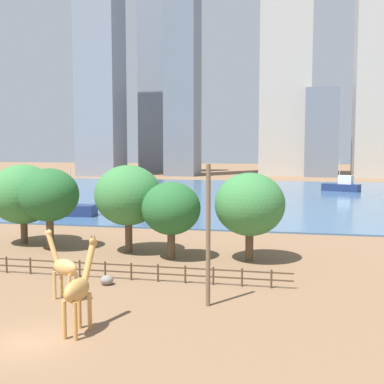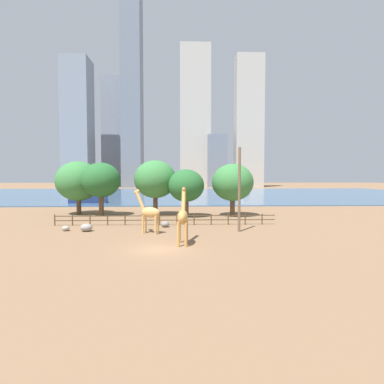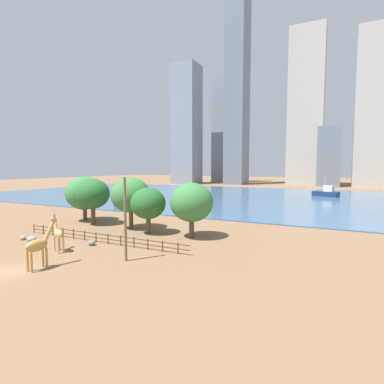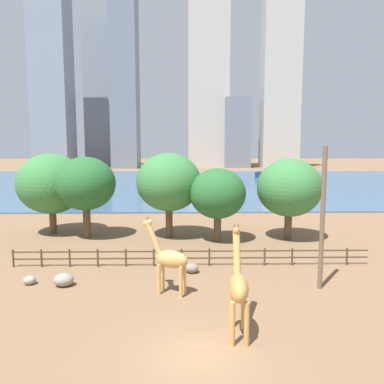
{
  "view_description": "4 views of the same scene",
  "coord_description": "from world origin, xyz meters",
  "px_view_note": "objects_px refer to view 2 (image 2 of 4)",
  "views": [
    {
      "loc": [
        12.74,
        -21.11,
        9.71
      ],
      "look_at": [
        0.36,
        38.65,
        4.13
      ],
      "focal_mm": 45.0,
      "sensor_mm": 36.0,
      "label": 1
    },
    {
      "loc": [
        1.79,
        -23.35,
        5.68
      ],
      "look_at": [
        3.57,
        25.04,
        3.27
      ],
      "focal_mm": 28.0,
      "sensor_mm": 36.0,
      "label": 2
    },
    {
      "loc": [
        27.58,
        -16.9,
        9.82
      ],
      "look_at": [
        3.59,
        31.58,
        5.25
      ],
      "focal_mm": 28.0,
      "sensor_mm": 36.0,
      "label": 3
    },
    {
      "loc": [
        -0.53,
        -14.68,
        8.66
      ],
      "look_at": [
        0.27,
        24.09,
        4.04
      ],
      "focal_mm": 35.0,
      "sensor_mm": 36.0,
      "label": 4
    }
  ],
  "objects_px": {
    "tree_left_large": "(233,183)",
    "boat_ferry": "(87,197)",
    "boulder_near_fence": "(165,224)",
    "boat_sailboat": "(239,188)",
    "giraffe_companion": "(149,212)",
    "tree_right_small": "(186,186)",
    "tree_center_broad": "(101,180)",
    "utility_pole": "(239,190)",
    "tree_right_tall": "(155,179)",
    "tree_left_small": "(78,181)",
    "boulder_by_pole": "(86,227)",
    "giraffe_tall": "(183,217)",
    "boulder_small": "(66,228)"
  },
  "relations": [
    {
      "from": "giraffe_tall",
      "to": "tree_left_large",
      "type": "xyz_separation_m",
      "value": [
        7.36,
        18.14,
        2.54
      ]
    },
    {
      "from": "utility_pole",
      "to": "boat_sailboat",
      "type": "height_order",
      "value": "utility_pole"
    },
    {
      "from": "boulder_small",
      "to": "tree_left_small",
      "type": "xyz_separation_m",
      "value": [
        -3.43,
        14.32,
        4.78
      ]
    },
    {
      "from": "boulder_near_fence",
      "to": "boat_ferry",
      "type": "relative_size",
      "value": 0.12
    },
    {
      "from": "boulder_near_fence",
      "to": "boat_ferry",
      "type": "height_order",
      "value": "boat_ferry"
    },
    {
      "from": "utility_pole",
      "to": "tree_left_large",
      "type": "distance_m",
      "value": 12.58
    },
    {
      "from": "boulder_by_pole",
      "to": "tree_center_broad",
      "type": "bearing_deg",
      "value": 97.96
    },
    {
      "from": "boulder_by_pole",
      "to": "tree_right_small",
      "type": "distance_m",
      "value": 15.9
    },
    {
      "from": "tree_right_small",
      "to": "boat_ferry",
      "type": "xyz_separation_m",
      "value": [
        -20.77,
        22.08,
        -3.1
      ]
    },
    {
      "from": "boulder_by_pole",
      "to": "boulder_small",
      "type": "xyz_separation_m",
      "value": [
        -2.26,
        0.33,
        -0.13
      ]
    },
    {
      "from": "boulder_near_fence",
      "to": "boat_sailboat",
      "type": "relative_size",
      "value": 0.11
    },
    {
      "from": "giraffe_tall",
      "to": "boulder_near_fence",
      "type": "height_order",
      "value": "giraffe_tall"
    },
    {
      "from": "boat_sailboat",
      "to": "tree_right_tall",
      "type": "bearing_deg",
      "value": 92.39
    },
    {
      "from": "boulder_by_pole",
      "to": "tree_right_tall",
      "type": "distance_m",
      "value": 15.07
    },
    {
      "from": "giraffe_tall",
      "to": "tree_right_tall",
      "type": "xyz_separation_m",
      "value": [
        -3.94,
        19.23,
        2.99
      ]
    },
    {
      "from": "tree_left_large",
      "to": "boat_sailboat",
      "type": "bearing_deg",
      "value": 78.25
    },
    {
      "from": "tree_left_large",
      "to": "boat_sailboat",
      "type": "xyz_separation_m",
      "value": [
        14.48,
        69.63,
        -3.49
      ]
    },
    {
      "from": "giraffe_tall",
      "to": "boulder_small",
      "type": "relative_size",
      "value": 6.35
    },
    {
      "from": "boulder_by_pole",
      "to": "utility_pole",
      "type": "bearing_deg",
      "value": -2.58
    },
    {
      "from": "giraffe_companion",
      "to": "tree_right_small",
      "type": "bearing_deg",
      "value": -85.21
    },
    {
      "from": "boulder_small",
      "to": "tree_left_large",
      "type": "height_order",
      "value": "tree_left_large"
    },
    {
      "from": "tree_right_tall",
      "to": "boulder_near_fence",
      "type": "bearing_deg",
      "value": -79.25
    },
    {
      "from": "tree_left_large",
      "to": "boat_sailboat",
      "type": "relative_size",
      "value": 0.9
    },
    {
      "from": "boulder_near_fence",
      "to": "tree_left_small",
      "type": "xyz_separation_m",
      "value": [
        -13.81,
        12.3,
        4.72
      ]
    },
    {
      "from": "boulder_small",
      "to": "boat_ferry",
      "type": "height_order",
      "value": "boat_ferry"
    },
    {
      "from": "giraffe_companion",
      "to": "tree_right_tall",
      "type": "relative_size",
      "value": 0.56
    },
    {
      "from": "boulder_near_fence",
      "to": "boat_ferry",
      "type": "bearing_deg",
      "value": 120.61
    },
    {
      "from": "utility_pole",
      "to": "tree_left_large",
      "type": "xyz_separation_m",
      "value": [
        1.46,
        12.48,
        0.52
      ]
    },
    {
      "from": "tree_right_tall",
      "to": "giraffe_tall",
      "type": "bearing_deg",
      "value": -78.41
    },
    {
      "from": "giraffe_tall",
      "to": "tree_right_small",
      "type": "xyz_separation_m",
      "value": [
        0.59,
        17.46,
        2.09
      ]
    },
    {
      "from": "boat_sailboat",
      "to": "tree_left_large",
      "type": "bearing_deg",
      "value": 101.26
    },
    {
      "from": "tree_left_large",
      "to": "boat_ferry",
      "type": "xyz_separation_m",
      "value": [
        -27.54,
        21.39,
        -3.54
      ]
    },
    {
      "from": "boulder_small",
      "to": "giraffe_companion",
      "type": "bearing_deg",
      "value": -10.89
    },
    {
      "from": "boat_sailboat",
      "to": "tree_left_small",
      "type": "bearing_deg",
      "value": 83.61
    },
    {
      "from": "giraffe_companion",
      "to": "boulder_near_fence",
      "type": "distance_m",
      "value": 4.4
    },
    {
      "from": "boulder_near_fence",
      "to": "tree_center_broad",
      "type": "xyz_separation_m",
      "value": [
        -9.89,
        10.36,
        4.89
      ]
    },
    {
      "from": "boulder_by_pole",
      "to": "boulder_near_fence",
      "type": "bearing_deg",
      "value": 16.14
    },
    {
      "from": "boulder_by_pole",
      "to": "boat_sailboat",
      "type": "bearing_deg",
      "value": 68.59
    },
    {
      "from": "tree_right_small",
      "to": "boat_ferry",
      "type": "bearing_deg",
      "value": 133.25
    },
    {
      "from": "boulder_by_pole",
      "to": "giraffe_tall",
      "type": "bearing_deg",
      "value": -32.37
    },
    {
      "from": "boat_ferry",
      "to": "tree_left_large",
      "type": "bearing_deg",
      "value": -41.66
    },
    {
      "from": "tree_right_small",
      "to": "boat_sailboat",
      "type": "relative_size",
      "value": 0.8
    },
    {
      "from": "boulder_by_pole",
      "to": "tree_right_tall",
      "type": "bearing_deg",
      "value": 64.52
    },
    {
      "from": "giraffe_companion",
      "to": "tree_left_large",
      "type": "bearing_deg",
      "value": -106.79
    },
    {
      "from": "boulder_by_pole",
      "to": "tree_left_large",
      "type": "height_order",
      "value": "tree_left_large"
    },
    {
      "from": "boulder_small",
      "to": "tree_left_small",
      "type": "bearing_deg",
      "value": 103.47
    },
    {
      "from": "giraffe_companion",
      "to": "boulder_by_pole",
      "type": "relative_size",
      "value": 3.69
    },
    {
      "from": "boulder_by_pole",
      "to": "tree_right_tall",
      "type": "relative_size",
      "value": 0.15
    },
    {
      "from": "utility_pole",
      "to": "boat_ferry",
      "type": "height_order",
      "value": "utility_pole"
    },
    {
      "from": "utility_pole",
      "to": "boat_ferry",
      "type": "relative_size",
      "value": 1.11
    }
  ]
}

